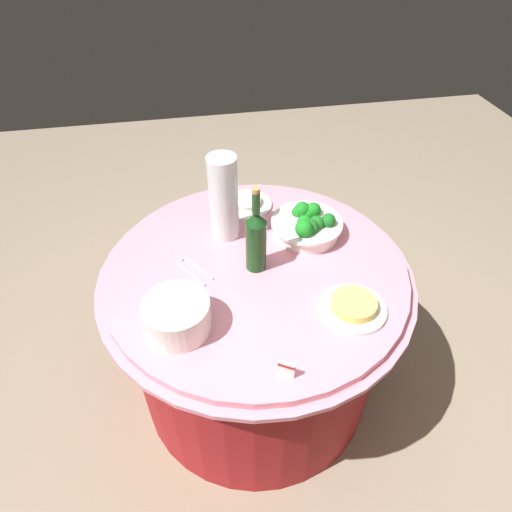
# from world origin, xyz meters

# --- Properties ---
(ground_plane) EXTENTS (6.00, 6.00, 0.00)m
(ground_plane) POSITION_xyz_m (0.00, 0.00, 0.00)
(ground_plane) COLOR gray
(buffet_table) EXTENTS (1.16, 1.16, 0.74)m
(buffet_table) POSITION_xyz_m (0.00, 0.00, 0.38)
(buffet_table) COLOR maroon
(buffet_table) RESTS_ON ground_plane
(broccoli_bowl) EXTENTS (0.28, 0.28, 0.12)m
(broccoli_bowl) POSITION_xyz_m (-0.23, -0.15, 0.79)
(broccoli_bowl) COLOR white
(broccoli_bowl) RESTS_ON buffet_table
(plate_stack) EXTENTS (0.21, 0.21, 0.11)m
(plate_stack) POSITION_xyz_m (0.29, 0.23, 0.80)
(plate_stack) COLOR white
(plate_stack) RESTS_ON buffet_table
(wine_bottle) EXTENTS (0.07, 0.07, 0.34)m
(wine_bottle) POSITION_xyz_m (-0.00, -0.00, 0.87)
(wine_bottle) COLOR #163F18
(wine_bottle) RESTS_ON buffet_table
(decorative_fruit_vase) EXTENTS (0.11, 0.11, 0.34)m
(decorative_fruit_vase) POSITION_xyz_m (0.08, -0.21, 0.90)
(decorative_fruit_vase) COLOR silver
(decorative_fruit_vase) RESTS_ON buffet_table
(serving_tongs) EXTENTS (0.12, 0.16, 0.01)m
(serving_tongs) POSITION_xyz_m (0.23, -0.02, 0.74)
(serving_tongs) COLOR silver
(serving_tongs) RESTS_ON buffet_table
(food_plate_rice) EXTENTS (0.22, 0.22, 0.04)m
(food_plate_rice) POSITION_xyz_m (-0.03, -0.38, 0.75)
(food_plate_rice) COLOR white
(food_plate_rice) RESTS_ON buffet_table
(food_plate_noodles) EXTENTS (0.22, 0.22, 0.04)m
(food_plate_noodles) POSITION_xyz_m (-0.27, 0.26, 0.76)
(food_plate_noodles) COLOR white
(food_plate_noodles) RESTS_ON buffet_table
(label_placard_front) EXTENTS (0.05, 0.03, 0.05)m
(label_placard_front) POSITION_xyz_m (-0.00, 0.46, 0.77)
(label_placard_front) COLOR white
(label_placard_front) RESTS_ON buffet_table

